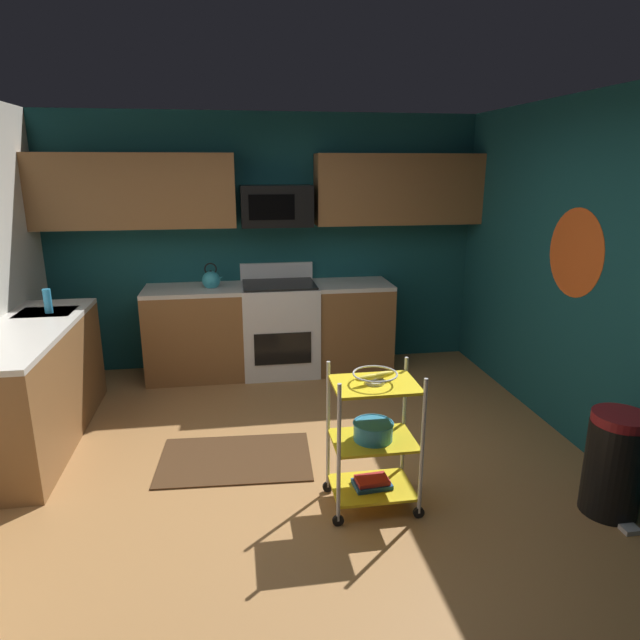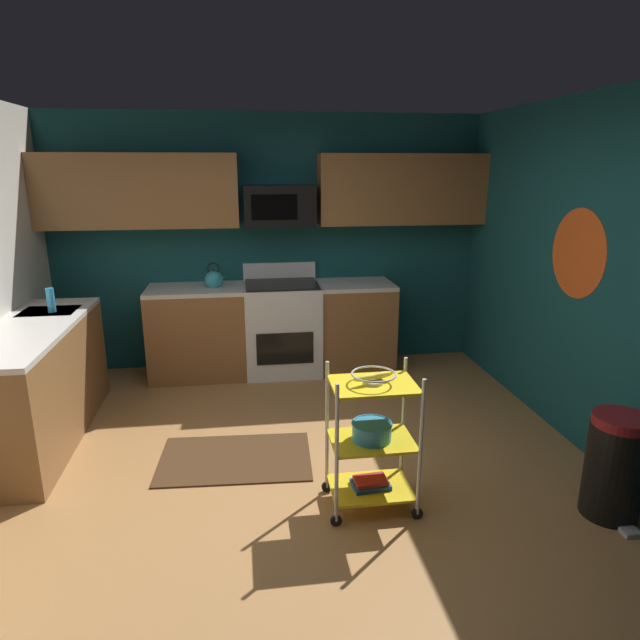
{
  "view_description": "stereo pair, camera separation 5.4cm",
  "coord_description": "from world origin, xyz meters",
  "px_view_note": "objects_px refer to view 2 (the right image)",
  "views": [
    {
      "loc": [
        -0.34,
        -3.35,
        2.08
      ],
      "look_at": [
        0.23,
        0.29,
        1.05
      ],
      "focal_mm": 30.93,
      "sensor_mm": 36.0,
      "label": 1
    },
    {
      "loc": [
        -0.29,
        -3.35,
        2.08
      ],
      "look_at": [
        0.23,
        0.29,
        1.05
      ],
      "focal_mm": 30.93,
      "sensor_mm": 36.0,
      "label": 2
    }
  ],
  "objects_px": {
    "book_stack": "(371,483)",
    "microwave": "(279,206)",
    "fruit_bowl": "(374,376)",
    "mixing_bowl_large": "(372,431)",
    "trash_can": "(615,466)",
    "kettle": "(214,279)",
    "dish_soap_bottle": "(51,300)",
    "oven_range": "(282,327)",
    "rolling_cart": "(372,440)"
  },
  "relations": [
    {
      "from": "kettle",
      "to": "trash_can",
      "type": "distance_m",
      "value": 3.77
    },
    {
      "from": "microwave",
      "to": "mixing_bowl_large",
      "type": "distance_m",
      "value": 2.86
    },
    {
      "from": "book_stack",
      "to": "rolling_cart",
      "type": "bearing_deg",
      "value": 135.0
    },
    {
      "from": "rolling_cart",
      "to": "mixing_bowl_large",
      "type": "bearing_deg",
      "value": -180.0
    },
    {
      "from": "kettle",
      "to": "fruit_bowl",
      "type": "bearing_deg",
      "value": -67.25
    },
    {
      "from": "oven_range",
      "to": "rolling_cart",
      "type": "relative_size",
      "value": 1.2
    },
    {
      "from": "fruit_bowl",
      "to": "mixing_bowl_large",
      "type": "distance_m",
      "value": 0.36
    },
    {
      "from": "oven_range",
      "to": "dish_soap_bottle",
      "type": "relative_size",
      "value": 5.5
    },
    {
      "from": "rolling_cart",
      "to": "fruit_bowl",
      "type": "height_order",
      "value": "rolling_cart"
    },
    {
      "from": "microwave",
      "to": "fruit_bowl",
      "type": "xyz_separation_m",
      "value": [
        0.37,
        -2.57,
        -0.82
      ]
    },
    {
      "from": "oven_range",
      "to": "kettle",
      "type": "height_order",
      "value": "kettle"
    },
    {
      "from": "dish_soap_bottle",
      "to": "fruit_bowl",
      "type": "bearing_deg",
      "value": -35.8
    },
    {
      "from": "microwave",
      "to": "dish_soap_bottle",
      "type": "distance_m",
      "value": 2.26
    },
    {
      "from": "microwave",
      "to": "mixing_bowl_large",
      "type": "bearing_deg",
      "value": -81.97
    },
    {
      "from": "rolling_cart",
      "to": "kettle",
      "type": "relative_size",
      "value": 3.47
    },
    {
      "from": "trash_can",
      "to": "kettle",
      "type": "bearing_deg",
      "value": 131.84
    },
    {
      "from": "microwave",
      "to": "book_stack",
      "type": "bearing_deg",
      "value": -81.92
    },
    {
      "from": "kettle",
      "to": "oven_range",
      "type": "bearing_deg",
      "value": 0.33
    },
    {
      "from": "microwave",
      "to": "book_stack",
      "type": "distance_m",
      "value": 3.02
    },
    {
      "from": "rolling_cart",
      "to": "dish_soap_bottle",
      "type": "distance_m",
      "value": 2.92
    },
    {
      "from": "kettle",
      "to": "mixing_bowl_large",
      "type": "bearing_deg",
      "value": -67.3
    },
    {
      "from": "oven_range",
      "to": "dish_soap_bottle",
      "type": "bearing_deg",
      "value": -157.81
    },
    {
      "from": "oven_range",
      "to": "trash_can",
      "type": "bearing_deg",
      "value": -56.88
    },
    {
      "from": "kettle",
      "to": "dish_soap_bottle",
      "type": "xyz_separation_m",
      "value": [
        -1.29,
        -0.79,
        0.02
      ]
    },
    {
      "from": "fruit_bowl",
      "to": "oven_range",
      "type": "bearing_deg",
      "value": 98.41
    },
    {
      "from": "fruit_bowl",
      "to": "kettle",
      "type": "relative_size",
      "value": 1.03
    },
    {
      "from": "fruit_bowl",
      "to": "book_stack",
      "type": "xyz_separation_m",
      "value": [
        0.0,
        -0.0,
        -0.72
      ]
    },
    {
      "from": "fruit_bowl",
      "to": "trash_can",
      "type": "relative_size",
      "value": 0.41
    },
    {
      "from": "microwave",
      "to": "oven_range",
      "type": "bearing_deg",
      "value": -89.74
    },
    {
      "from": "fruit_bowl",
      "to": "dish_soap_bottle",
      "type": "height_order",
      "value": "dish_soap_bottle"
    },
    {
      "from": "fruit_bowl",
      "to": "kettle",
      "type": "xyz_separation_m",
      "value": [
        -1.03,
        2.47,
        0.12
      ]
    },
    {
      "from": "mixing_bowl_large",
      "to": "kettle",
      "type": "xyz_separation_m",
      "value": [
        -1.03,
        2.47,
        0.48
      ]
    },
    {
      "from": "book_stack",
      "to": "oven_range",
      "type": "bearing_deg",
      "value": 98.41
    },
    {
      "from": "dish_soap_bottle",
      "to": "trash_can",
      "type": "xyz_separation_m",
      "value": [
        3.76,
        -1.97,
        -0.69
      ]
    },
    {
      "from": "mixing_bowl_large",
      "to": "trash_can",
      "type": "relative_size",
      "value": 0.38
    },
    {
      "from": "microwave",
      "to": "dish_soap_bottle",
      "type": "relative_size",
      "value": 3.5
    },
    {
      "from": "oven_range",
      "to": "rolling_cart",
      "type": "distance_m",
      "value": 2.5
    },
    {
      "from": "mixing_bowl_large",
      "to": "kettle",
      "type": "relative_size",
      "value": 0.95
    },
    {
      "from": "fruit_bowl",
      "to": "dish_soap_bottle",
      "type": "relative_size",
      "value": 1.36
    },
    {
      "from": "oven_range",
      "to": "kettle",
      "type": "bearing_deg",
      "value": -179.67
    },
    {
      "from": "oven_range",
      "to": "book_stack",
      "type": "relative_size",
      "value": 4.48
    },
    {
      "from": "dish_soap_bottle",
      "to": "trash_can",
      "type": "height_order",
      "value": "dish_soap_bottle"
    },
    {
      "from": "book_stack",
      "to": "dish_soap_bottle",
      "type": "relative_size",
      "value": 1.23
    },
    {
      "from": "rolling_cart",
      "to": "fruit_bowl",
      "type": "bearing_deg",
      "value": 180.0
    },
    {
      "from": "rolling_cart",
      "to": "fruit_bowl",
      "type": "xyz_separation_m",
      "value": [
        -0.0,
        0.0,
        0.42
      ]
    },
    {
      "from": "book_stack",
      "to": "microwave",
      "type": "bearing_deg",
      "value": 98.08
    },
    {
      "from": "rolling_cart",
      "to": "book_stack",
      "type": "height_order",
      "value": "rolling_cart"
    },
    {
      "from": "book_stack",
      "to": "kettle",
      "type": "bearing_deg",
      "value": 112.75
    },
    {
      "from": "mixing_bowl_large",
      "to": "dish_soap_bottle",
      "type": "bearing_deg",
      "value": 144.17
    },
    {
      "from": "dish_soap_bottle",
      "to": "oven_range",
      "type": "bearing_deg",
      "value": 22.19
    }
  ]
}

